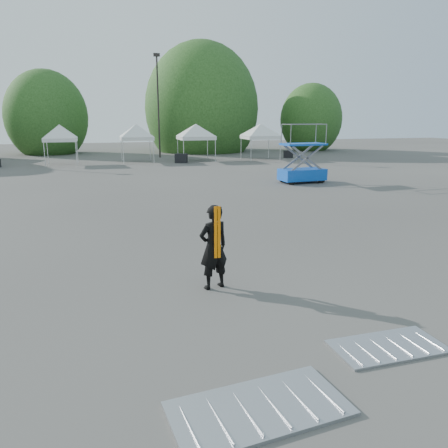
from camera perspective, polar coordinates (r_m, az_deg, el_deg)
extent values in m
plane|color=#474442|center=(12.94, -1.59, -3.92)|extent=(120.00, 120.00, 0.00)
cylinder|color=black|center=(44.36, -8.57, 14.72)|extent=(0.16, 0.16, 9.50)
cube|color=black|center=(44.72, -8.81, 21.01)|extent=(0.60, 0.25, 0.30)
cylinder|color=#382314|center=(52.24, -21.88, 9.77)|extent=(0.36, 0.36, 2.27)
ellipsoid|color=#1E4216|center=(52.16, -22.16, 12.83)|extent=(4.16, 4.16, 4.78)
cylinder|color=#382314|center=(52.41, -2.88, 11.03)|extent=(0.36, 0.36, 2.80)
ellipsoid|color=#1E4216|center=(52.35, -2.92, 14.80)|extent=(5.12, 5.12, 5.89)
cylinder|color=#382314|center=(55.06, 11.14, 10.56)|extent=(0.36, 0.36, 2.10)
ellipsoid|color=#1E4216|center=(54.99, 11.27, 13.25)|extent=(3.84, 3.84, 4.42)
cylinder|color=silver|center=(38.71, -22.39, 8.44)|extent=(0.06, 0.06, 2.00)
cylinder|color=silver|center=(38.53, -18.73, 8.73)|extent=(0.06, 0.06, 2.00)
cylinder|color=silver|center=(41.14, -22.05, 8.73)|extent=(0.06, 0.06, 2.00)
cylinder|color=silver|center=(40.97, -18.61, 9.00)|extent=(0.06, 0.06, 2.00)
cube|color=silver|center=(39.75, -20.58, 10.28)|extent=(2.65, 2.65, 0.30)
pyramid|color=silver|center=(39.71, -20.73, 12.07)|extent=(3.75, 3.75, 1.10)
cylinder|color=silver|center=(38.83, -13.01, 9.13)|extent=(0.06, 0.06, 2.00)
cylinder|color=silver|center=(39.07, -9.17, 9.33)|extent=(0.06, 0.06, 2.00)
cylinder|color=silver|center=(41.41, -13.23, 9.39)|extent=(0.06, 0.06, 2.00)
cylinder|color=silver|center=(41.63, -9.63, 9.58)|extent=(0.06, 0.06, 2.00)
cube|color=silver|center=(40.15, -11.33, 10.90)|extent=(2.79, 2.79, 0.30)
pyramid|color=silver|center=(40.11, -11.42, 12.69)|extent=(3.95, 3.95, 1.10)
cylinder|color=silver|center=(38.90, -5.29, 9.43)|extent=(0.06, 0.06, 2.00)
cylinder|color=silver|center=(39.55, -1.14, 9.56)|extent=(0.06, 0.06, 2.00)
cylinder|color=silver|center=(41.73, -6.06, 9.71)|extent=(0.06, 0.06, 2.00)
cylinder|color=silver|center=(42.33, -2.16, 9.83)|extent=(0.06, 0.06, 2.00)
cube|color=silver|center=(40.54, -3.69, 11.16)|extent=(3.08, 3.08, 0.30)
pyramid|color=silver|center=(40.50, -3.71, 12.93)|extent=(4.36, 4.36, 1.10)
cylinder|color=silver|center=(40.01, 3.54, 9.58)|extent=(0.06, 0.06, 2.00)
cylinder|color=silver|center=(41.05, 7.35, 9.60)|extent=(0.06, 0.06, 2.00)
cylinder|color=silver|center=(42.70, 2.24, 9.86)|extent=(0.06, 0.06, 2.00)
cylinder|color=silver|center=(43.68, 5.85, 9.89)|extent=(0.06, 0.06, 2.00)
cube|color=silver|center=(41.77, 4.78, 11.22)|extent=(3.05, 3.05, 0.30)
pyramid|color=silver|center=(41.74, 4.81, 12.94)|extent=(4.32, 4.32, 1.10)
imported|color=black|center=(10.12, -1.38, -3.05)|extent=(0.84, 0.67, 2.01)
cube|color=orange|center=(9.83, -1.10, -1.13)|extent=(0.16, 0.03, 1.20)
cube|color=#0E41B8|center=(27.30, 10.16, 6.40)|extent=(2.83, 1.57, 0.68)
cube|color=#0E41B8|center=(27.14, 10.33, 10.22)|extent=(2.72, 1.51, 0.11)
cylinder|color=black|center=(26.35, 8.83, 5.51)|extent=(0.42, 0.20, 0.41)
cylinder|color=black|center=(27.40, 12.60, 5.66)|extent=(0.42, 0.20, 0.41)
cylinder|color=black|center=(27.34, 7.66, 5.85)|extent=(0.42, 0.20, 0.41)
cylinder|color=black|center=(28.36, 11.35, 5.98)|extent=(0.42, 0.20, 0.41)
cube|color=#A6A8AE|center=(6.55, 4.58, -22.91)|extent=(2.57, 1.47, 0.06)
cube|color=#A6A8AE|center=(8.45, 20.61, -14.76)|extent=(1.97, 0.99, 0.04)
cube|color=black|center=(39.01, -5.61, 8.54)|extent=(1.24, 1.12, 0.79)
cube|color=black|center=(44.17, 8.38, 9.01)|extent=(1.09, 0.97, 0.70)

